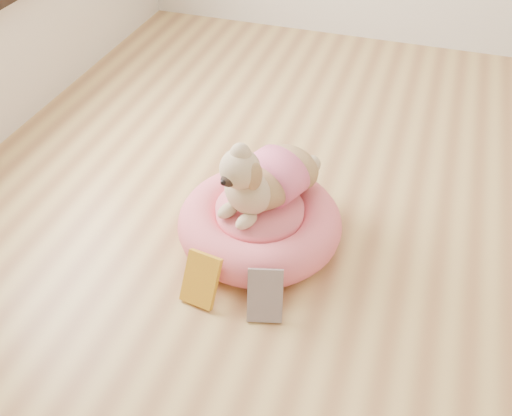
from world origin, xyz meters
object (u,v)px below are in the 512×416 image
(book_yellow, at_px, (201,279))
(book_white, at_px, (265,296))
(dog, at_px, (264,166))
(pet_bed, at_px, (260,223))

(book_yellow, bearing_deg, book_white, 8.88)
(dog, xyz_separation_m, book_yellow, (-0.12, -0.42, -0.26))
(book_yellow, relative_size, book_white, 1.02)
(dog, xyz_separation_m, book_white, (0.14, -0.42, -0.27))
(pet_bed, distance_m, book_yellow, 0.40)
(book_white, bearing_deg, dog, 92.96)
(dog, distance_m, book_yellow, 0.51)
(pet_bed, bearing_deg, book_yellow, -105.94)
(pet_bed, height_order, dog, dog)
(pet_bed, bearing_deg, book_white, -69.22)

